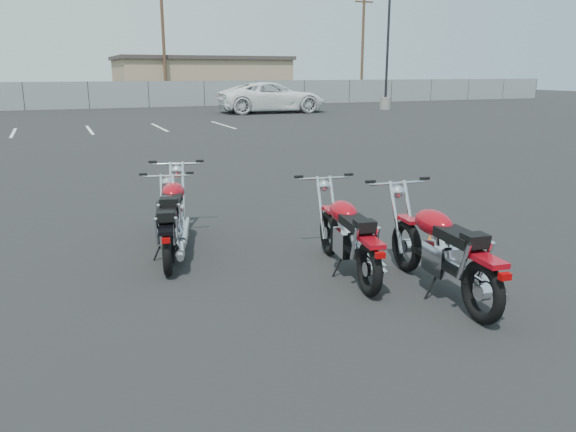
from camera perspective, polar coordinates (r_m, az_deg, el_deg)
name	(u,v)px	position (r m, az deg, el deg)	size (l,w,h in m)	color
ground	(292,281)	(6.87, 0.40, -6.58)	(120.00, 120.00, 0.00)	black
motorcycle_front_red	(174,213)	(8.22, -11.51, 0.32)	(1.08, 2.23, 1.10)	black
motorcycle_second_black	(168,225)	(7.73, -12.07, -0.92)	(0.87, 2.06, 1.01)	black
motorcycle_third_red	(442,250)	(6.55, 15.41, -3.38)	(0.90, 2.33, 1.14)	black
motorcycle_rear_red	(349,235)	(7.02, 6.18, -1.98)	(0.86, 2.20, 1.08)	black
training_cone_near	(429,246)	(7.90, 14.15, -2.99)	(0.27, 0.27, 0.32)	#E9550C
light_pole_east	(387,64)	(38.46, 10.01, 14.93)	(0.80, 0.70, 10.95)	gray
chainlink_fence	(88,95)	(41.01, -19.61, 11.49)	(80.06, 0.06, 1.80)	slate
tan_building_east	(200,78)	(51.45, -8.91, 13.65)	(14.40, 9.40, 3.70)	#9D8565
utility_pole_c	(163,41)	(45.75, -12.54, 16.95)	(1.80, 0.24, 9.00)	#452F20
utility_pole_d	(363,46)	(53.06, 7.59, 16.77)	(1.80, 0.24, 9.00)	#452F20
parking_line_stripes	(52,131)	(26.01, -22.82, 7.94)	(15.12, 4.00, 0.01)	silver
white_van	(272,89)	(35.12, -1.64, 12.81)	(7.59, 3.04, 2.88)	white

